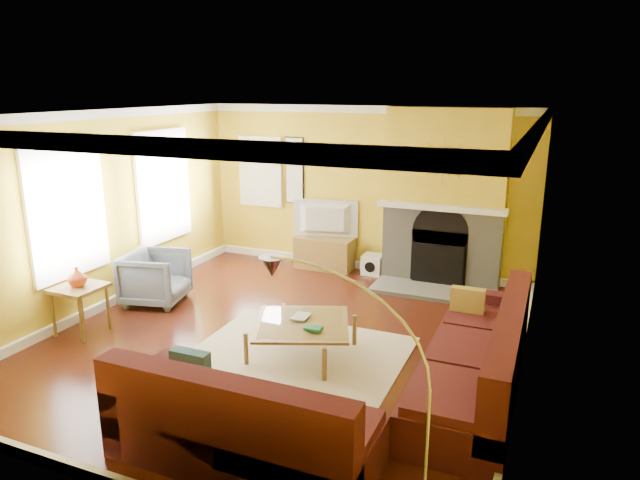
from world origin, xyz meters
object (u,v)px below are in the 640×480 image
at_px(coffee_table, 302,339).
at_px(side_table, 81,309).
at_px(arc_lamp, 353,401).
at_px(armchair, 156,278).
at_px(media_console, 325,253).
at_px(sectional_sofa, 354,349).

xyz_separation_m(coffee_table, side_table, (-2.80, -0.50, 0.10)).
bearing_deg(arc_lamp, side_table, 157.92).
distance_m(coffee_table, armchair, 2.70).
bearing_deg(armchair, coffee_table, -118.53).
xyz_separation_m(media_console, armchair, (-1.60, -2.40, 0.11)).
distance_m(sectional_sofa, coffee_table, 0.97).
xyz_separation_m(sectional_sofa, arc_lamp, (0.59, -1.70, 0.49)).
height_order(coffee_table, armchair, armchair).
bearing_deg(media_console, armchair, -123.69).
distance_m(media_console, armchair, 2.89).
relative_size(coffee_table, side_table, 1.69).
height_order(coffee_table, arc_lamp, arc_lamp).
relative_size(media_console, arc_lamp, 0.52).
bearing_deg(side_table, media_console, 63.43).
bearing_deg(armchair, media_console, -47.15).
height_order(media_console, armchair, armchair).
bearing_deg(side_table, sectional_sofa, -0.00).
bearing_deg(media_console, arc_lamp, -65.72).
height_order(sectional_sofa, armchair, sectional_sofa).
bearing_deg(arc_lamp, coffee_table, 122.31).
height_order(sectional_sofa, side_table, sectional_sofa).
relative_size(media_console, side_table, 1.58).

